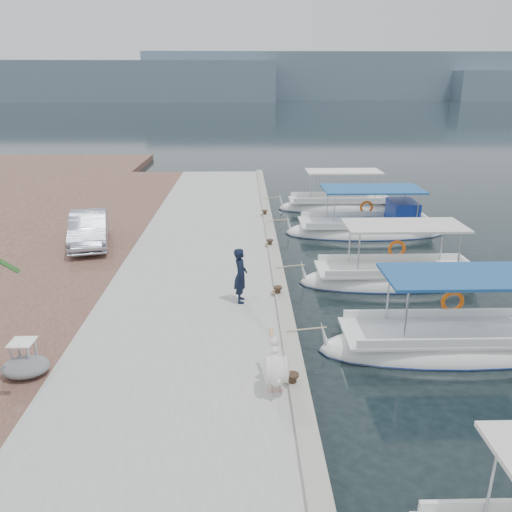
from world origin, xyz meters
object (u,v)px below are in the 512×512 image
Objects in this scene: fishing_caique_e at (339,207)px; fisherman at (241,275)px; fishing_caique_c at (394,280)px; fishing_caique_d at (367,230)px; pelican at (276,368)px; parked_car at (89,229)px; fishing_caique_b at (452,346)px.

fisherman is (-5.61, -13.83, 1.24)m from fishing_caique_e.
fishing_caique_c is 6.37m from fishing_caique_d.
fishing_caique_d reaches higher than pelican.
parked_car is (-6.34, 5.90, -0.18)m from fisherman.
fishing_caique_c and fishing_caique_d have the same top height.
fishing_caique_b is 5.09× the size of pelican.
pelican is (-4.82, -7.36, 0.96)m from fishing_caique_c.
fishing_caique_e is at bearing 20.38° from parked_car.
fishing_caique_b is 4.85m from fishing_caique_c.
parked_car is at bearing 45.55° from fisherman.
fishing_caique_b is 14.68m from parked_car.
fishing_caique_d reaches higher than parked_car.
fishing_caique_e is at bearing -23.60° from fisherman.
parked_car is (-12.15, 8.18, 1.06)m from fishing_caique_b.
fishing_caique_b is 11.20m from fishing_caique_d.
pelican is at bearing -111.22° from fishing_caique_d.
pelican is at bearing -104.52° from fishing_caique_e.
fishing_caique_e is 14.97m from fisherman.
pelican is (-4.82, -18.62, 0.96)m from fishing_caique_e.
parked_car is (-7.13, 10.69, 0.11)m from pelican.
fishing_caique_c and fishing_caique_e have the same top height.
parked_car is at bearing 164.41° from fishing_caique_c.
fishing_caique_b is 1.06× the size of fishing_caique_e.
fisherman is at bearing -124.43° from fishing_caique_d.
fisherman is 0.41× the size of parked_car.
fishing_caique_e is 4.82× the size of pelican.
fisherman is at bearing 158.55° from fishing_caique_b.
fishing_caique_d is 14.73m from pelican.
fishing_caique_c is at bearing 56.79° from pelican.
fishing_caique_c is 8.85m from pelican.
pelican is (-5.02, -2.51, 0.96)m from fishing_caique_b.
fishing_caique_e reaches higher than pelican.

